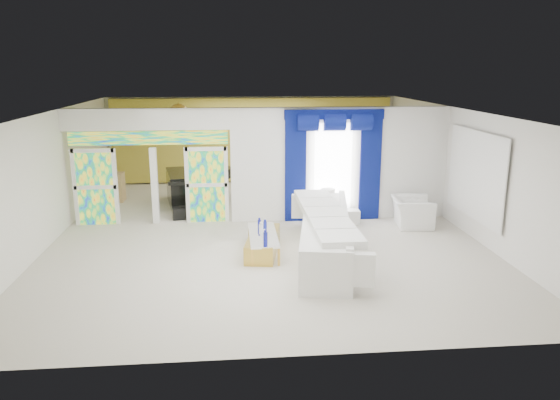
{
  "coord_description": "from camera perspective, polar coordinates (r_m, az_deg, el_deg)",
  "views": [
    {
      "loc": [
        -0.78,
        -12.81,
        4.03
      ],
      "look_at": [
        0.3,
        -1.2,
        1.1
      ],
      "focal_mm": 34.28,
      "sensor_mm": 36.0,
      "label": 1
    }
  ],
  "objects": [
    {
      "name": "stained_transom",
      "position": [
        14.07,
        -13.82,
        6.44
      ],
      "size": [
        4.0,
        0.05,
        0.35
      ],
      "primitive_type": "cube",
      "color": "#994C3F",
      "rests_on": "dividing_header"
    },
    {
      "name": "table_lamp",
      "position": [
        13.94,
        5.12,
        0.03
      ],
      "size": [
        0.36,
        0.36,
        0.58
      ],
      "primitive_type": "cylinder",
      "color": "white",
      "rests_on": "console_table"
    },
    {
      "name": "blue_drape_left",
      "position": [
        14.03,
        1.66,
        3.3
      ],
      "size": [
        0.55,
        0.1,
        2.8
      ],
      "primitive_type": "cube",
      "color": "#060342",
      "rests_on": "ground"
    },
    {
      "name": "white_sofa",
      "position": [
        11.7,
        4.88,
        -3.83
      ],
      "size": [
        1.75,
        4.67,
        0.87
      ],
      "primitive_type": "cube",
      "rotation": [
        0.0,
        0.0,
        -0.17
      ],
      "color": "white",
      "rests_on": "ground"
    },
    {
      "name": "chandelier",
      "position": [
        16.34,
        -10.77,
        9.02
      ],
      "size": [
        0.6,
        0.6,
        0.6
      ],
      "primitive_type": "sphere",
      "color": "gold",
      "rests_on": "ceiling"
    },
    {
      "name": "dividing_header",
      "position": [
        14.02,
        -13.93,
        8.36
      ],
      "size": [
        4.3,
        0.18,
        0.55
      ],
      "primitive_type": "cube",
      "color": "white",
      "rests_on": "dividing_wall"
    },
    {
      "name": "decanters",
      "position": [
        11.76,
        -1.78,
        -3.32
      ],
      "size": [
        0.18,
        1.22,
        0.28
      ],
      "color": "white",
      "rests_on": "coffee_table"
    },
    {
      "name": "wall_mirror",
      "position": [
        13.35,
        20.18,
        2.53
      ],
      "size": [
        0.04,
        2.7,
        1.9
      ],
      "primitive_type": "cube",
      "color": "white",
      "rests_on": "ground"
    },
    {
      "name": "blue_drape_right",
      "position": [
        14.4,
        9.6,
        3.39
      ],
      "size": [
        0.55,
        0.1,
        2.8
      ],
      "primitive_type": "cube",
      "color": "#060342",
      "rests_on": "ground"
    },
    {
      "name": "floor",
      "position": [
        13.45,
        -1.75,
        -3.33
      ],
      "size": [
        12.0,
        12.0,
        0.0
      ],
      "primitive_type": "plane",
      "color": "#B7AF9E",
      "rests_on": "ground"
    },
    {
      "name": "tv_console",
      "position": [
        17.09,
        -17.31,
        1.31
      ],
      "size": [
        0.61,
        0.55,
        0.87
      ],
      "primitive_type": "cube",
      "rotation": [
        0.0,
        0.0,
        -0.02
      ],
      "color": "#AC7E56",
      "rests_on": "ground"
    },
    {
      "name": "piano_bench",
      "position": [
        14.76,
        -9.55,
        -1.29
      ],
      "size": [
        1.01,
        0.54,
        0.32
      ],
      "primitive_type": "cube",
      "rotation": [
        0.0,
        0.0,
        0.18
      ],
      "color": "black",
      "rests_on": "ground"
    },
    {
      "name": "stained_panel_right",
      "position": [
        14.15,
        -7.81,
        1.61
      ],
      "size": [
        0.95,
        0.04,
        2.0
      ],
      "primitive_type": "cube",
      "color": "#994C3F",
      "rests_on": "ground"
    },
    {
      "name": "blue_pelmet",
      "position": [
        13.99,
        5.82,
        9.08
      ],
      "size": [
        2.6,
        0.12,
        0.25
      ],
      "primitive_type": "cube",
      "color": "#060342",
      "rests_on": "dividing_wall"
    },
    {
      "name": "gold_curtains",
      "position": [
        18.89,
        -2.92,
        6.4
      ],
      "size": [
        9.7,
        0.12,
        2.9
      ],
      "primitive_type": "cube",
      "color": "#AF992A",
      "rests_on": "ground"
    },
    {
      "name": "console_table",
      "position": [
        14.12,
        6.27,
        -1.8
      ],
      "size": [
        1.09,
        0.38,
        0.36
      ],
      "primitive_type": "cube",
      "rotation": [
        0.0,
        0.0,
        -0.03
      ],
      "color": "white",
      "rests_on": "ground"
    },
    {
      "name": "window_pane",
      "position": [
        14.2,
        5.66,
        3.57
      ],
      "size": [
        1.0,
        0.02,
        2.3
      ],
      "primitive_type": "cube",
      "color": "white",
      "rests_on": "dividing_wall"
    },
    {
      "name": "dividing_wall",
      "position": [
        14.34,
        6.58,
        3.85
      ],
      "size": [
        5.7,
        0.18,
        3.0
      ],
      "primitive_type": "cube",
      "color": "white",
      "rests_on": "ground"
    },
    {
      "name": "armchair",
      "position": [
        14.23,
        13.89,
        -1.24
      ],
      "size": [
        1.12,
        1.24,
        0.73
      ],
      "primitive_type": "imported",
      "rotation": [
        0.0,
        0.0,
        1.44
      ],
      "color": "white",
      "rests_on": "ground"
    },
    {
      "name": "stained_panel_left",
      "position": [
        14.56,
        -19.08,
        1.31
      ],
      "size": [
        0.95,
        0.04,
        2.0
      ],
      "primitive_type": "cube",
      "color": "#994C3F",
      "rests_on": "ground"
    },
    {
      "name": "coffee_table",
      "position": [
        11.91,
        -1.83,
        -4.65
      ],
      "size": [
        0.91,
        1.9,
        0.41
      ],
      "primitive_type": "cube",
      "rotation": [
        0.0,
        0.0,
        -0.17
      ],
      "color": "gold",
      "rests_on": "ground"
    },
    {
      "name": "grand_piano",
      "position": [
        16.23,
        -9.21,
        1.31
      ],
      "size": [
        1.78,
        2.15,
        0.97
      ],
      "primitive_type": "cube",
      "rotation": [
        0.0,
        0.0,
        0.18
      ],
      "color": "black",
      "rests_on": "ground"
    }
  ]
}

